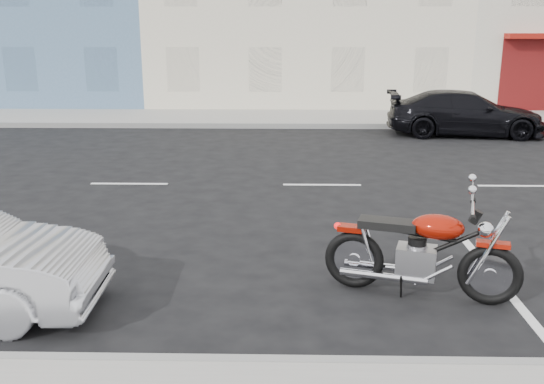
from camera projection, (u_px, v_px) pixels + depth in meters
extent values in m
plane|color=black|center=(419.00, 185.00, 12.44)|extent=(120.00, 120.00, 0.00)
cube|color=gray|center=(221.00, 118.00, 20.91)|extent=(80.00, 3.40, 0.15)
cube|color=gray|center=(51.00, 363.00, 5.78)|extent=(80.00, 0.12, 0.16)
cube|color=gray|center=(215.00, 126.00, 19.27)|extent=(80.00, 0.12, 0.16)
torus|color=black|center=(422.00, 269.00, 7.30)|extent=(0.74, 0.33, 0.74)
cube|color=maroon|center=(421.00, 236.00, 7.21)|extent=(0.37, 0.26, 0.07)
cube|color=gray|center=(488.00, 271.00, 7.07)|extent=(0.54, 0.45, 0.38)
ellipsoid|color=maroon|center=(513.00, 235.00, 6.88)|extent=(0.70, 0.54, 0.30)
cube|color=black|center=(459.00, 232.00, 7.05)|extent=(0.74, 0.47, 0.10)
cylinder|color=silver|center=(454.00, 286.00, 7.08)|extent=(1.03, 0.38, 0.09)
cylinder|color=silver|center=(455.00, 276.00, 7.36)|extent=(1.03, 0.38, 0.09)
cylinder|color=black|center=(512.00, 258.00, 6.95)|extent=(0.87, 0.30, 0.55)
imported|color=black|center=(465.00, 113.00, 17.90)|extent=(4.68, 2.24, 1.32)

